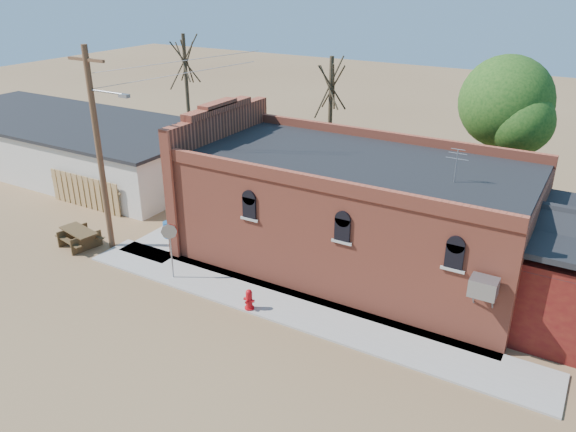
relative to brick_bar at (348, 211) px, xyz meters
The scene contains 14 objects.
ground 6.19m from the brick_bar, 106.65° to the right, with size 120.00×120.00×0.00m, color brown.
sidewalk_south 5.14m from the brick_bar, 91.78° to the right, with size 19.00×2.20×0.08m, color #9E9991.
sidewalk_west 8.28m from the brick_bar, behind, with size 2.60×10.00×0.08m, color #9E9991.
brick_bar is the anchor object (origin of this frame).
storage_building 20.81m from the brick_bar, behind, with size 20.40×8.40×3.17m.
wood_fence 14.61m from the brick_bar, behind, with size 5.20×0.10×1.80m, color olive, non-canonical shape.
utility_pole 10.96m from the brick_bar, 156.31° to the right, with size 3.12×0.26×9.00m.
tree_bare_near 9.54m from the brick_bar, 121.74° to the left, with size 2.80×2.80×7.65m.
tree_bare_far 18.25m from the brick_bar, 151.47° to the left, with size 2.80×2.80×8.16m.
tree_leafy 9.80m from the brick_bar, 61.44° to the left, with size 4.40×4.40×8.15m.
fire_hydrant 5.98m from the brick_bar, 104.51° to the right, with size 0.47×0.46×0.82m.
stop_sign 7.49m from the brick_bar, 136.70° to the right, with size 0.54×0.46×2.41m.
trash_barrel 8.67m from the brick_bar, 164.11° to the right, with size 0.50×0.50×0.77m, color #1C548C.
picnic_table 12.34m from the brick_bar, 155.86° to the right, with size 2.20×1.82×0.81m.
Camera 1 is at (10.47, -14.65, 11.74)m, focal length 35.00 mm.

